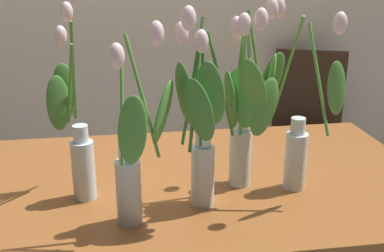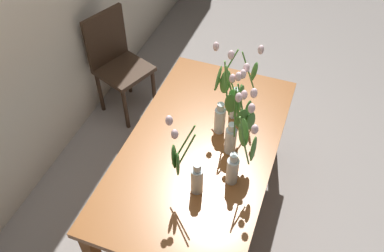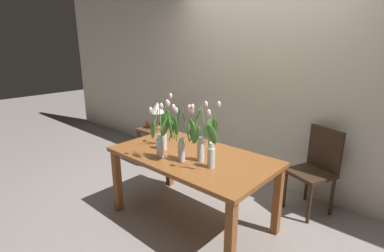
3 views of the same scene
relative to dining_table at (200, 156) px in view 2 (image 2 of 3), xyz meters
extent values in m
plane|color=gray|center=(0.00, 0.00, -0.65)|extent=(18.00, 18.00, 0.00)
cube|color=brown|center=(0.00, 0.00, 0.07)|extent=(1.60, 0.90, 0.04)
cube|color=brown|center=(0.74, -0.39, -0.30)|extent=(0.07, 0.07, 0.70)
cube|color=brown|center=(0.74, 0.39, -0.30)|extent=(0.07, 0.07, 0.70)
cylinder|color=silver|center=(0.33, -0.12, 0.18)|extent=(0.07, 0.07, 0.18)
cylinder|color=silver|center=(0.33, -0.12, 0.30)|extent=(0.04, 0.04, 0.05)
cylinder|color=silver|center=(0.33, -0.12, 0.15)|extent=(0.06, 0.06, 0.11)
cylinder|color=#56933D|center=(0.31, -0.04, 0.46)|extent=(0.04, 0.13, 0.32)
ellipsoid|color=silver|center=(0.29, 0.02, 0.63)|extent=(0.04, 0.04, 0.06)
ellipsoid|color=#427F33|center=(0.27, -0.01, 0.42)|extent=(0.11, 0.06, 0.18)
cylinder|color=#56933D|center=(0.36, -0.17, 0.45)|extent=(0.05, 0.10, 0.31)
ellipsoid|color=silver|center=(0.38, -0.22, 0.61)|extent=(0.04, 0.04, 0.06)
ellipsoid|color=#427F33|center=(0.40, -0.20, 0.43)|extent=(0.11, 0.08, 0.18)
cylinder|color=silver|center=(0.17, -0.07, 0.18)|extent=(0.07, 0.07, 0.18)
cylinder|color=silver|center=(0.17, -0.07, 0.30)|extent=(0.04, 0.04, 0.05)
cylinder|color=silver|center=(0.17, -0.07, 0.15)|extent=(0.06, 0.06, 0.11)
cylinder|color=#56933D|center=(0.17, -0.13, 0.46)|extent=(0.02, 0.12, 0.31)
ellipsoid|color=silver|center=(0.18, -0.19, 0.62)|extent=(0.04, 0.04, 0.06)
ellipsoid|color=#4C8E38|center=(0.20, -0.17, 0.38)|extent=(0.12, 0.04, 0.18)
cylinder|color=#56933D|center=(0.14, -0.10, 0.43)|extent=(0.05, 0.07, 0.28)
ellipsoid|color=silver|center=(0.12, -0.13, 0.57)|extent=(0.04, 0.04, 0.06)
ellipsoid|color=#4C8E38|center=(0.14, -0.15, 0.40)|extent=(0.09, 0.10, 0.18)
cylinder|color=#56933D|center=(0.21, -0.08, 0.46)|extent=(0.07, 0.03, 0.34)
ellipsoid|color=silver|center=(0.24, -0.09, 0.64)|extent=(0.04, 0.04, 0.06)
ellipsoid|color=#4C8E38|center=(0.25, -0.06, 0.42)|extent=(0.05, 0.09, 0.18)
cylinder|color=#56933D|center=(0.15, -0.13, 0.45)|extent=(0.04, 0.11, 0.30)
ellipsoid|color=silver|center=(0.13, -0.18, 0.61)|extent=(0.04, 0.04, 0.06)
ellipsoid|color=#4C8E38|center=(0.16, -0.18, 0.44)|extent=(0.12, 0.05, 0.18)
cylinder|color=silver|center=(-0.18, -0.25, 0.18)|extent=(0.07, 0.07, 0.18)
cylinder|color=silver|center=(-0.18, -0.25, 0.30)|extent=(0.04, 0.04, 0.05)
cylinder|color=silver|center=(-0.18, -0.25, 0.15)|extent=(0.06, 0.06, 0.11)
cylinder|color=#56933D|center=(-0.14, -0.27, 0.45)|extent=(0.08, 0.05, 0.31)
ellipsoid|color=silver|center=(-0.10, -0.29, 0.61)|extent=(0.04, 0.04, 0.06)
ellipsoid|color=#4C8E38|center=(-0.09, -0.27, 0.41)|extent=(0.09, 0.10, 0.18)
cylinder|color=#56933D|center=(-0.19, -0.30, 0.43)|extent=(0.02, 0.08, 0.27)
ellipsoid|color=silver|center=(-0.20, -0.34, 0.56)|extent=(0.04, 0.04, 0.06)
ellipsoid|color=#4C8E38|center=(-0.17, -0.34, 0.39)|extent=(0.09, 0.03, 0.18)
cylinder|color=silver|center=(-0.31, -0.09, 0.18)|extent=(0.07, 0.07, 0.18)
cylinder|color=silver|center=(-0.31, -0.09, 0.30)|extent=(0.04, 0.04, 0.05)
cylinder|color=silver|center=(-0.31, -0.09, 0.15)|extent=(0.06, 0.06, 0.11)
cylinder|color=#478433|center=(-0.32, -0.02, 0.46)|extent=(0.03, 0.13, 0.31)
ellipsoid|color=silver|center=(-0.34, 0.05, 0.62)|extent=(0.04, 0.04, 0.06)
ellipsoid|color=#427F33|center=(-0.36, 0.02, 0.39)|extent=(0.07, 0.04, 0.17)
cylinder|color=#478433|center=(-0.34, -0.03, 0.43)|extent=(0.05, 0.10, 0.26)
ellipsoid|color=silver|center=(-0.35, 0.01, 0.56)|extent=(0.04, 0.04, 0.06)
ellipsoid|color=#427F33|center=(-0.38, -0.01, 0.37)|extent=(0.07, 0.05, 0.17)
cylinder|color=silver|center=(0.03, -0.18, 0.18)|extent=(0.07, 0.07, 0.18)
cylinder|color=silver|center=(0.03, -0.18, 0.30)|extent=(0.04, 0.04, 0.05)
cylinder|color=silver|center=(0.03, -0.18, 0.15)|extent=(0.06, 0.06, 0.11)
cylinder|color=#3D752D|center=(0.00, -0.23, 0.46)|extent=(0.06, 0.10, 0.33)
ellipsoid|color=silver|center=(-0.03, -0.28, 0.64)|extent=(0.04, 0.04, 0.06)
ellipsoid|color=#427F33|center=(0.00, -0.28, 0.41)|extent=(0.11, 0.06, 0.18)
cylinder|color=#3D752D|center=(-0.01, -0.20, 0.44)|extent=(0.06, 0.04, 0.30)
ellipsoid|color=silver|center=(-0.03, -0.21, 0.59)|extent=(0.04, 0.04, 0.06)
ellipsoid|color=#427F33|center=(-0.03, -0.24, 0.44)|extent=(0.08, 0.08, 0.17)
cylinder|color=#3D752D|center=(0.02, -0.21, 0.43)|extent=(0.02, 0.05, 0.28)
ellipsoid|color=silver|center=(0.01, -0.23, 0.57)|extent=(0.04, 0.04, 0.06)
ellipsoid|color=#427F33|center=(0.04, -0.25, 0.45)|extent=(0.10, 0.04, 0.18)
cylinder|color=#3D752D|center=(0.08, -0.17, 0.44)|extent=(0.09, 0.02, 0.30)
ellipsoid|color=silver|center=(0.12, -0.17, 0.60)|extent=(0.04, 0.04, 0.06)
ellipsoid|color=#427F33|center=(0.11, -0.14, 0.39)|extent=(0.06, 0.08, 0.17)
cube|color=#382619|center=(0.82, 0.98, -0.20)|extent=(0.52, 0.52, 0.04)
cylinder|color=#382619|center=(0.92, 0.76, -0.43)|extent=(0.04, 0.04, 0.43)
cylinder|color=#382619|center=(0.60, 0.88, -0.43)|extent=(0.04, 0.04, 0.43)
cylinder|color=#382619|center=(1.04, 1.08, -0.43)|extent=(0.04, 0.04, 0.43)
cylinder|color=#382619|center=(0.72, 1.20, -0.43)|extent=(0.04, 0.04, 0.43)
cube|color=#382619|center=(0.89, 1.15, 0.05)|extent=(0.39, 0.18, 0.46)
camera|label=1|loc=(-0.19, -1.40, 0.77)|focal=44.61mm
camera|label=2|loc=(-1.55, -0.51, 1.98)|focal=37.93mm
camera|label=3|loc=(1.76, -1.97, 1.15)|focal=27.08mm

